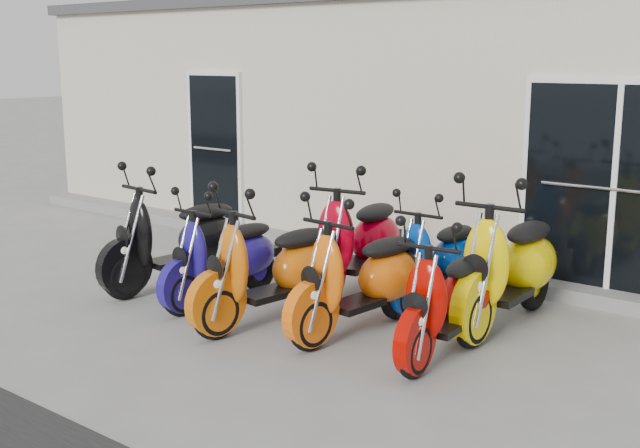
# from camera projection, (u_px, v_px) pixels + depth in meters

# --- Properties ---
(ground) EXTENTS (80.00, 80.00, 0.00)m
(ground) POSITION_uv_depth(u_px,v_px,m) (284.00, 304.00, 8.33)
(ground) COLOR gray
(ground) RESTS_ON ground
(building) EXTENTS (14.00, 6.00, 3.20)m
(building) POSITION_uv_depth(u_px,v_px,m) (511.00, 119.00, 11.99)
(building) COLOR beige
(building) RESTS_ON ground
(roof_cap) EXTENTS (14.20, 6.20, 0.16)m
(roof_cap) POSITION_uv_depth(u_px,v_px,m) (517.00, 3.00, 11.64)
(roof_cap) COLOR #3F3F42
(roof_cap) RESTS_ON building
(front_step) EXTENTS (14.00, 0.40, 0.15)m
(front_step) POSITION_uv_depth(u_px,v_px,m) (392.00, 259.00, 9.86)
(front_step) COLOR gray
(front_step) RESTS_ON ground
(door_left) EXTENTS (1.07, 0.08, 2.22)m
(door_left) POSITION_uv_depth(u_px,v_px,m) (215.00, 144.00, 11.68)
(door_left) COLOR black
(door_left) RESTS_ON front_step
(door_right) EXTENTS (2.02, 0.08, 2.22)m
(door_right) POSITION_uv_depth(u_px,v_px,m) (616.00, 183.00, 8.15)
(door_right) COLOR black
(door_right) RESTS_ON front_step
(scooter_front_black) EXTENTS (0.92, 2.01, 1.43)m
(scooter_front_black) POSITION_uv_depth(u_px,v_px,m) (176.00, 224.00, 8.79)
(scooter_front_black) COLOR black
(scooter_front_black) RESTS_ON ground
(scooter_front_blue) EXTENTS (0.64, 1.71, 1.26)m
(scooter_front_blue) POSITION_uv_depth(u_px,v_px,m) (223.00, 244.00, 8.26)
(scooter_front_blue) COLOR navy
(scooter_front_blue) RESTS_ON ground
(scooter_front_orange_a) EXTENTS (0.96, 1.98, 1.41)m
(scooter_front_orange_a) POSITION_uv_depth(u_px,v_px,m) (271.00, 252.00, 7.59)
(scooter_front_orange_a) COLOR #D9620A
(scooter_front_orange_a) RESTS_ON ground
(scooter_front_orange_b) EXTENTS (0.86, 1.91, 1.36)m
(scooter_front_orange_b) POSITION_uv_depth(u_px,v_px,m) (360.00, 262.00, 7.31)
(scooter_front_orange_b) COLOR orange
(scooter_front_orange_b) RESTS_ON ground
(scooter_front_red) EXTENTS (0.77, 1.78, 1.28)m
(scooter_front_red) POSITION_uv_depth(u_px,v_px,m) (448.00, 284.00, 6.76)
(scooter_front_red) COLOR #AD0600
(scooter_front_red) RESTS_ON ground
(scooter_back_red) EXTENTS (1.01, 2.08, 1.47)m
(scooter_back_red) POSITION_uv_depth(u_px,v_px,m) (357.00, 226.00, 8.58)
(scooter_back_red) COLOR #AD0016
(scooter_back_red) RESTS_ON ground
(scooter_back_blue) EXTENTS (0.62, 1.70, 1.25)m
(scooter_back_blue) POSITION_uv_depth(u_px,v_px,m) (437.00, 246.00, 8.17)
(scooter_back_blue) COLOR #023294
(scooter_back_blue) RESTS_ON ground
(scooter_back_yellow) EXTENTS (0.80, 2.08, 1.52)m
(scooter_back_yellow) POSITION_uv_depth(u_px,v_px,m) (510.00, 249.00, 7.47)
(scooter_back_yellow) COLOR #FFDC00
(scooter_back_yellow) RESTS_ON ground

